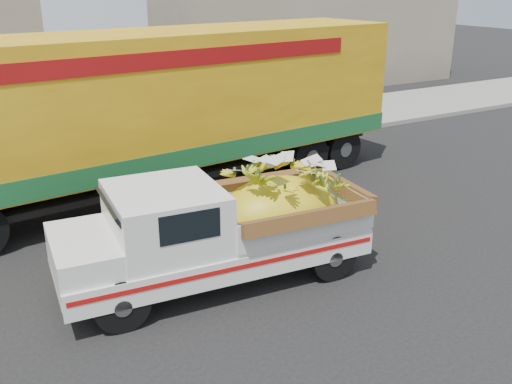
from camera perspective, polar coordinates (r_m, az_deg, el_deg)
ground at (r=9.35m, az=-9.77°, el=-11.23°), size 100.00×100.00×0.00m
curb at (r=15.65m, az=-19.14°, el=1.54°), size 60.00×0.25×0.15m
sidewalk at (r=17.64m, az=-20.56°, el=3.44°), size 60.00×4.00×0.14m
building_right at (r=28.96m, az=5.11°, el=16.82°), size 14.00×6.00×6.00m
pickup_truck at (r=9.68m, az=-2.05°, el=-3.27°), size 5.30×2.33×1.81m
semi_trailer at (r=13.39m, az=-8.85°, el=8.46°), size 12.04×3.68×3.80m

